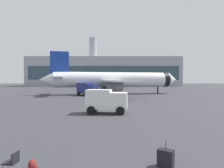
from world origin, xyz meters
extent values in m
cylinder|color=white|center=(0.82, 49.16, 3.70)|extent=(30.11, 10.20, 3.80)
cone|color=white|center=(16.64, 52.66, 3.70)|extent=(3.12, 4.04, 3.61)
cone|color=white|center=(-15.39, 45.57, 3.70)|extent=(3.86, 4.03, 3.42)
cylinder|color=black|center=(14.49, 52.19, 3.70)|extent=(2.21, 4.09, 3.88)
cube|color=white|center=(-1.88, 56.75, 3.40)|extent=(8.15, 16.66, 0.36)
cube|color=white|center=(1.58, 41.13, 3.40)|extent=(8.15, 16.66, 0.36)
cylinder|color=gray|center=(-1.34, 54.31, 2.10)|extent=(3.60, 2.84, 2.20)
cylinder|color=gray|center=(1.04, 43.57, 2.10)|extent=(3.60, 2.84, 2.20)
cube|color=#193899|center=(-12.36, 46.24, 7.30)|extent=(4.37, 1.30, 6.40)
cube|color=white|center=(-13.54, 49.26, 4.30)|extent=(3.84, 6.42, 0.24)
cube|color=white|center=(-12.15, 43.01, 4.30)|extent=(3.84, 6.42, 0.24)
cylinder|color=black|center=(12.54, 51.75, 0.90)|extent=(0.36, 0.36, 1.80)
cylinder|color=black|center=(-1.65, 51.07, 0.90)|extent=(0.44, 0.44, 1.80)
cylinder|color=black|center=(-0.61, 46.38, 0.90)|extent=(0.44, 0.44, 1.80)
cube|color=navy|center=(-4.09, 43.25, 1.52)|extent=(2.62, 2.76, 2.04)
cube|color=#1E232D|center=(-3.50, 42.86, 2.00)|extent=(1.17, 1.69, 0.84)
cube|color=navy|center=(-6.08, 44.59, 1.70)|extent=(3.82, 3.56, 2.40)
cylinder|color=black|center=(-3.35, 44.14, 0.45)|extent=(0.87, 0.68, 0.90)
cylinder|color=black|center=(-4.63, 42.23, 0.45)|extent=(0.87, 0.68, 0.90)
cylinder|color=black|center=(-6.14, 46.01, 0.45)|extent=(0.87, 0.68, 0.90)
cylinder|color=black|center=(-7.42, 44.10, 0.45)|extent=(0.87, 0.68, 0.90)
cube|color=white|center=(1.01, 19.22, 1.39)|extent=(1.98, 2.19, 1.78)
cube|color=#1E232D|center=(1.75, 19.13, 1.81)|extent=(0.29, 1.80, 0.74)
cube|color=white|center=(-1.18, 19.47, 1.55)|extent=(2.86, 2.30, 2.10)
cylinder|color=black|center=(1.35, 20.23, 0.45)|extent=(0.92, 0.32, 0.90)
cylinder|color=black|center=(1.10, 18.15, 0.45)|extent=(0.92, 0.32, 0.90)
cylinder|color=black|center=(-1.71, 20.59, 0.45)|extent=(0.92, 0.32, 0.90)
cylinder|color=black|center=(-1.96, 18.51, 0.45)|extent=(0.92, 0.32, 0.90)
cube|color=#F2590C|center=(0.03, 32.56, 0.02)|extent=(0.44, 0.44, 0.04)
cone|color=#F2590C|center=(0.03, 32.56, 0.32)|extent=(0.36, 0.36, 0.57)
cylinder|color=white|center=(0.03, 32.56, 0.35)|extent=(0.23, 0.23, 0.10)
cube|color=#F2590C|center=(-1.76, 30.66, 0.02)|extent=(0.44, 0.44, 0.04)
cone|color=#F2590C|center=(-1.76, 30.66, 0.40)|extent=(0.36, 0.36, 0.72)
cylinder|color=white|center=(-1.76, 30.66, 0.44)|extent=(0.23, 0.23, 0.10)
cube|color=black|center=(2.51, 5.66, 0.39)|extent=(0.75, 0.68, 0.70)
cylinder|color=black|center=(2.51, 5.66, 0.92)|extent=(0.02, 0.02, 0.36)
cylinder|color=black|center=(2.32, 5.78, 0.04)|extent=(0.07, 0.08, 0.08)
cylinder|color=black|center=(2.70, 5.54, 0.04)|extent=(0.07, 0.08, 0.08)
ellipsoid|color=maroon|center=(-2.95, 5.27, 0.24)|extent=(0.32, 0.40, 0.48)
ellipsoid|color=maroon|center=(-2.81, 5.27, 0.17)|extent=(0.12, 0.28, 0.24)
cube|color=black|center=(-3.72, 5.06, 0.44)|extent=(0.54, 0.54, 0.06)
cube|color=black|center=(-3.51, 5.03, 0.66)|extent=(0.12, 0.48, 0.40)
cylinder|color=#999EA5|center=(-3.88, 5.28, 0.22)|extent=(0.04, 0.04, 0.44)
cylinder|color=#999EA5|center=(-3.50, 5.23, 0.22)|extent=(0.04, 0.04, 0.44)
cube|color=#9EA3AD|center=(-4.45, 119.31, 8.32)|extent=(87.20, 20.75, 16.64)
cube|color=#334756|center=(-4.45, 108.88, 7.49)|extent=(82.84, 0.10, 7.49)
cylinder|color=#9EA3AD|center=(-11.17, 119.31, 22.64)|extent=(4.40, 4.40, 12.00)
camera|label=1|loc=(0.25, -2.85, 3.68)|focal=32.74mm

